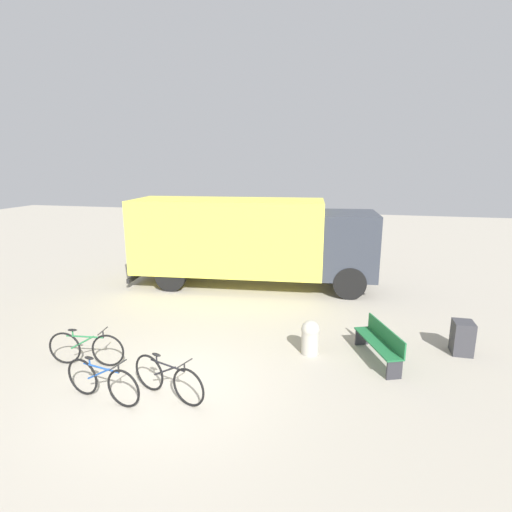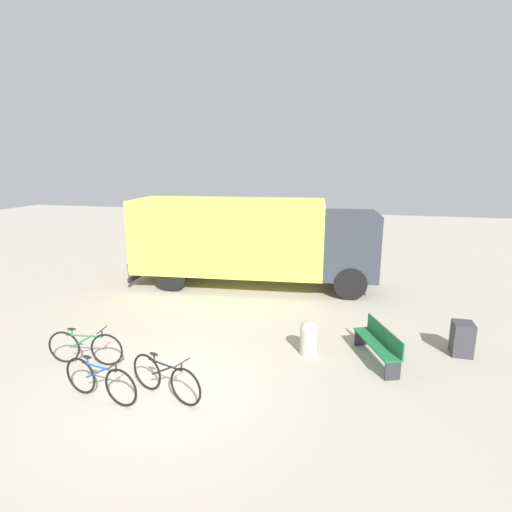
% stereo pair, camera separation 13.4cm
% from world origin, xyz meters
% --- Properties ---
extents(ground_plane, '(60.00, 60.00, 0.00)m').
position_xyz_m(ground_plane, '(0.00, 0.00, 0.00)').
color(ground_plane, '#A8A091').
extents(delivery_truck, '(8.94, 3.15, 3.18)m').
position_xyz_m(delivery_truck, '(-0.09, 7.23, 1.79)').
color(delivery_truck, '#EAE04C').
rests_on(delivery_truck, ground).
extents(park_bench, '(1.03, 1.79, 0.82)m').
position_xyz_m(park_bench, '(4.25, 2.27, 0.46)').
color(park_bench, '#1E6638').
rests_on(park_bench, ground).
extents(bicycle_near, '(1.78, 0.44, 0.86)m').
position_xyz_m(bicycle_near, '(-2.20, 0.53, 0.40)').
color(bicycle_near, black).
rests_on(bicycle_near, ground).
extents(bicycle_middle, '(1.76, 0.49, 0.86)m').
position_xyz_m(bicycle_middle, '(-1.02, -0.61, 0.40)').
color(bicycle_middle, black).
rests_on(bicycle_middle, ground).
extents(bicycle_far, '(1.71, 0.65, 0.86)m').
position_xyz_m(bicycle_far, '(0.16, -0.23, 0.40)').
color(bicycle_far, black).
rests_on(bicycle_far, ground).
extents(bollard_near_bench, '(0.44, 0.44, 0.83)m').
position_xyz_m(bollard_near_bench, '(2.65, 2.24, 0.44)').
color(bollard_near_bench, '#B2AD9E').
rests_on(bollard_near_bench, ground).
extents(utility_box, '(0.45, 0.50, 0.80)m').
position_xyz_m(utility_box, '(6.18, 3.08, 0.40)').
color(utility_box, '#38383D').
rests_on(utility_box, ground).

